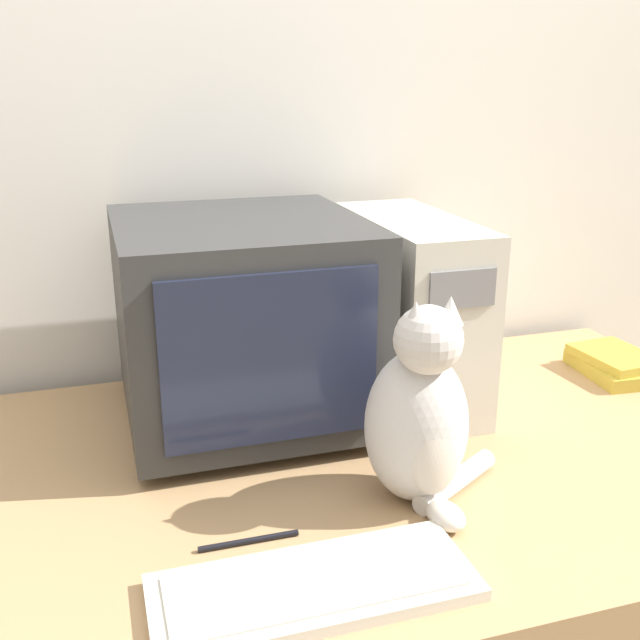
# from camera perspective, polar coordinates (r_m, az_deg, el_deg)

# --- Properties ---
(wall_back) EXTENTS (7.00, 0.05, 2.50)m
(wall_back) POSITION_cam_1_polar(r_m,az_deg,el_deg) (1.73, -1.82, 14.01)
(wall_back) COLOR silver
(wall_back) RESTS_ON ground_plane
(desk) EXTENTS (1.59, 0.95, 0.73)m
(desk) POSITION_cam_1_polar(r_m,az_deg,el_deg) (1.59, 4.15, -21.62)
(desk) COLOR tan
(desk) RESTS_ON ground_plane
(crt_monitor) EXTENTS (0.45, 0.48, 0.40)m
(crt_monitor) POSITION_cam_1_polar(r_m,az_deg,el_deg) (1.44, -5.94, 0.07)
(crt_monitor) COLOR #333333
(crt_monitor) RESTS_ON desk
(computer_tower) EXTENTS (0.18, 0.44, 0.38)m
(computer_tower) POSITION_cam_1_polar(r_m,az_deg,el_deg) (1.55, 6.85, 0.79)
(computer_tower) COLOR beige
(computer_tower) RESTS_ON desk
(keyboard) EXTENTS (0.43, 0.17, 0.02)m
(keyboard) POSITION_cam_1_polar(r_m,az_deg,el_deg) (1.05, -0.45, -19.68)
(keyboard) COLOR silver
(keyboard) RESTS_ON desk
(cat) EXTENTS (0.26, 0.23, 0.34)m
(cat) POSITION_cam_1_polar(r_m,az_deg,el_deg) (1.19, 7.62, -7.44)
(cat) COLOR silver
(cat) RESTS_ON desk
(book_stack) EXTENTS (0.16, 0.21, 0.05)m
(book_stack) POSITION_cam_1_polar(r_m,az_deg,el_deg) (1.83, 21.52, -3.12)
(book_stack) COLOR gold
(book_stack) RESTS_ON desk
(pen) EXTENTS (0.15, 0.01, 0.01)m
(pen) POSITION_cam_1_polar(r_m,az_deg,el_deg) (1.15, -5.44, -16.41)
(pen) COLOR black
(pen) RESTS_ON desk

